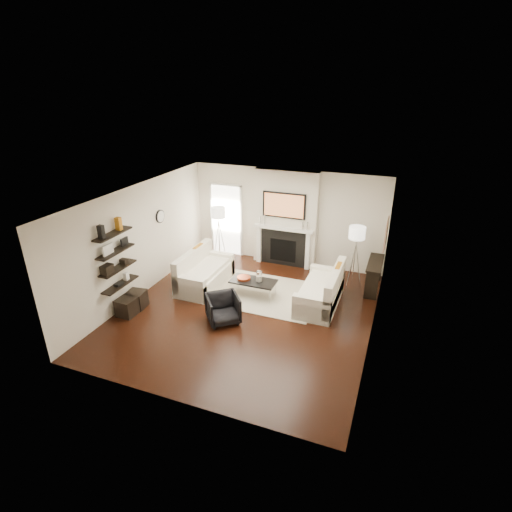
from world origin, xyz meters
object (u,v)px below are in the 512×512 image
(lamp_left_shade, at_px, (218,212))
(ottoman_near, at_px, (137,299))
(loveseat_right_base, at_px, (319,296))
(coffee_table, at_px, (253,281))
(loveseat_left_base, at_px, (205,278))
(armchair, at_px, (223,307))
(lamp_right_shade, at_px, (357,233))

(lamp_left_shade, distance_m, ottoman_near, 3.45)
(loveseat_right_base, relative_size, coffee_table, 1.64)
(loveseat_left_base, xyz_separation_m, armchair, (1.15, -1.37, 0.13))
(armchair, relative_size, ottoman_near, 1.72)
(loveseat_left_base, relative_size, loveseat_right_base, 1.00)
(loveseat_right_base, bearing_deg, armchair, -140.51)
(loveseat_left_base, distance_m, ottoman_near, 1.83)
(armchair, bearing_deg, lamp_left_shade, 77.75)
(coffee_table, distance_m, ottoman_near, 2.77)
(loveseat_left_base, xyz_separation_m, loveseat_right_base, (2.95, 0.12, 0.00))
(lamp_left_shade, distance_m, lamp_right_shade, 3.91)
(lamp_right_shade, bearing_deg, coffee_table, -146.70)
(loveseat_left_base, xyz_separation_m, coffee_table, (1.35, -0.08, 0.19))
(lamp_right_shade, bearing_deg, ottoman_near, -147.39)
(coffee_table, bearing_deg, loveseat_left_base, 176.71)
(armchair, relative_size, lamp_left_shade, 1.72)
(loveseat_left_base, xyz_separation_m, ottoman_near, (-0.99, -1.54, -0.01))
(coffee_table, bearing_deg, armchair, -98.96)
(loveseat_left_base, bearing_deg, ottoman_near, -122.71)
(armchair, height_order, lamp_left_shade, lamp_left_shade)
(lamp_left_shade, bearing_deg, lamp_right_shade, -3.87)
(loveseat_right_base, xyz_separation_m, armchair, (-1.80, -1.48, 0.13))
(ottoman_near, bearing_deg, lamp_left_shade, 78.88)
(loveseat_left_base, bearing_deg, loveseat_right_base, 2.30)
(lamp_left_shade, relative_size, ottoman_near, 1.00)
(armchair, xyz_separation_m, lamp_left_shade, (-1.52, 2.98, 1.11))
(loveseat_right_base, relative_size, armchair, 2.62)
(armchair, bearing_deg, loveseat_right_base, 0.25)
(loveseat_right_base, xyz_separation_m, lamp_left_shade, (-3.32, 1.50, 1.24))
(loveseat_left_base, height_order, ottoman_near, loveseat_left_base)
(loveseat_left_base, height_order, loveseat_right_base, same)
(loveseat_right_base, bearing_deg, lamp_right_shade, 64.87)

